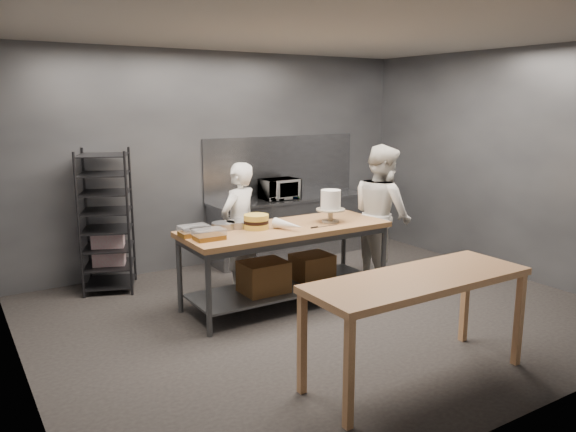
# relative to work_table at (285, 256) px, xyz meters

# --- Properties ---
(ground) EXTENTS (6.00, 6.00, 0.00)m
(ground) POSITION_rel_work_table_xyz_m (0.18, -0.48, -0.57)
(ground) COLOR black
(ground) RESTS_ON ground
(back_wall) EXTENTS (6.00, 0.04, 3.00)m
(back_wall) POSITION_rel_work_table_xyz_m (0.18, 2.02, 0.93)
(back_wall) COLOR #4C4F54
(back_wall) RESTS_ON ground
(work_table) EXTENTS (2.40, 0.90, 0.92)m
(work_table) POSITION_rel_work_table_xyz_m (0.00, 0.00, 0.00)
(work_table) COLOR #92623A
(work_table) RESTS_ON ground
(near_counter) EXTENTS (2.00, 0.70, 0.90)m
(near_counter) POSITION_rel_work_table_xyz_m (-0.02, -2.11, 0.24)
(near_counter) COLOR #8C603A
(near_counter) RESTS_ON ground
(back_counter) EXTENTS (2.60, 0.60, 0.90)m
(back_counter) POSITION_rel_work_table_xyz_m (1.18, 1.70, -0.12)
(back_counter) COLOR slate
(back_counter) RESTS_ON ground
(splashback_panel) EXTENTS (2.60, 0.02, 0.90)m
(splashback_panel) POSITION_rel_work_table_xyz_m (1.18, 2.00, 0.78)
(splashback_panel) COLOR slate
(splashback_panel) RESTS_ON back_counter
(speed_rack) EXTENTS (0.79, 0.82, 1.75)m
(speed_rack) POSITION_rel_work_table_xyz_m (-1.58, 1.62, 0.28)
(speed_rack) COLOR black
(speed_rack) RESTS_ON ground
(chef_behind) EXTENTS (0.69, 0.59, 1.59)m
(chef_behind) POSITION_rel_work_table_xyz_m (-0.21, 0.75, 0.22)
(chef_behind) COLOR white
(chef_behind) RESTS_ON ground
(chef_right) EXTENTS (0.82, 0.98, 1.79)m
(chef_right) POSITION_rel_work_table_xyz_m (1.46, 0.02, 0.32)
(chef_right) COLOR white
(chef_right) RESTS_ON ground
(microwave) EXTENTS (0.54, 0.37, 0.30)m
(microwave) POSITION_rel_work_table_xyz_m (0.95, 1.70, 0.48)
(microwave) COLOR black
(microwave) RESTS_ON back_counter
(frosted_cake_stand) EXTENTS (0.34, 0.34, 0.38)m
(frosted_cake_stand) POSITION_rel_work_table_xyz_m (0.58, -0.08, 0.58)
(frosted_cake_stand) COLOR #A49A83
(frosted_cake_stand) RESTS_ON work_table
(layer_cake) EXTENTS (0.28, 0.28, 0.16)m
(layer_cake) POSITION_rel_work_table_xyz_m (-0.34, 0.08, 0.43)
(layer_cake) COLOR gold
(layer_cake) RESTS_ON work_table
(cake_pans) EXTENTS (0.82, 0.39, 0.07)m
(cake_pans) POSITION_rel_work_table_xyz_m (-0.80, 0.19, 0.39)
(cake_pans) COLOR gray
(cake_pans) RESTS_ON work_table
(piping_bag) EXTENTS (0.24, 0.40, 0.12)m
(piping_bag) POSITION_rel_work_table_xyz_m (-0.07, -0.18, 0.41)
(piping_bag) COLOR white
(piping_bag) RESTS_ON work_table
(offset_spatula) EXTENTS (0.36, 0.02, 0.02)m
(offset_spatula) POSITION_rel_work_table_xyz_m (0.32, -0.24, 0.35)
(offset_spatula) COLOR slate
(offset_spatula) RESTS_ON work_table
(pastry_clamshells) EXTENTS (0.37, 0.46, 0.11)m
(pastry_clamshells) POSITION_rel_work_table_xyz_m (-1.02, 0.01, 0.40)
(pastry_clamshells) COLOR #AA6922
(pastry_clamshells) RESTS_ON work_table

